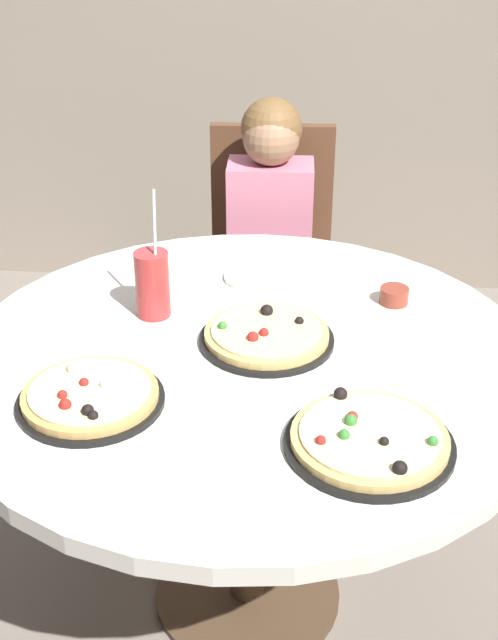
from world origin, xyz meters
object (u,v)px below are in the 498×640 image
(dining_table, at_px, (247,385))
(chair_wooden, at_px, (270,257))
(diner_child, at_px, (268,295))
(soda_cup, at_px, (152,284))
(pizza_cheese, at_px, (266,336))
(sauce_bowl, at_px, (394,295))
(pizza_veggie, at_px, (90,397))
(pizza_pepperoni, at_px, (369,440))
(plate_small, at_px, (258,276))

(dining_table, relative_size, chair_wooden, 1.36)
(diner_child, height_order, soda_cup, diner_child)
(pizza_cheese, xyz_separation_m, sauce_bowl, (0.30, 0.21, 0.00))
(dining_table, xyz_separation_m, pizza_veggie, (-0.29, -0.23, 0.11))
(diner_child, relative_size, soda_cup, 3.52)
(soda_cup, bearing_deg, pizza_pepperoni, -44.15)
(pizza_veggie, height_order, sauce_bowl, pizza_veggie)
(dining_table, height_order, diner_child, diner_child)
(diner_child, height_order, pizza_cheese, diner_child)
(diner_child, relative_size, pizza_pepperoni, 3.42)
(dining_table, relative_size, sauce_bowl, 18.43)
(chair_wooden, bearing_deg, soda_cup, -105.72)
(dining_table, xyz_separation_m, pizza_pepperoni, (0.25, -0.32, 0.11))
(pizza_veggie, bearing_deg, sauce_bowl, 37.37)
(pizza_pepperoni, relative_size, plate_small, 1.76)
(dining_table, xyz_separation_m, pizza_cheese, (0.04, 0.04, 0.11))
(pizza_veggie, distance_m, sauce_bowl, 0.79)
(chair_wooden, height_order, sauce_bowl, chair_wooden)
(dining_table, relative_size, diner_child, 1.19)
(pizza_cheese, bearing_deg, plate_small, 97.31)
(diner_child, bearing_deg, chair_wooden, 91.50)
(sauce_bowl, height_order, plate_small, sauce_bowl)
(diner_child, bearing_deg, pizza_veggie, -106.29)
(chair_wooden, height_order, diner_child, diner_child)
(diner_child, xyz_separation_m, sauce_bowl, (0.33, -0.53, 0.29))
(pizza_pepperoni, bearing_deg, pizza_cheese, 120.17)
(pizza_cheese, bearing_deg, pizza_veggie, -141.08)
(pizza_cheese, distance_m, soda_cup, 0.30)
(chair_wooden, distance_m, soda_cup, 0.90)
(pizza_veggie, bearing_deg, pizza_pepperoni, -9.98)
(pizza_veggie, height_order, soda_cup, soda_cup)
(pizza_cheese, height_order, soda_cup, soda_cup)
(chair_wooden, distance_m, sauce_bowl, 0.83)
(dining_table, xyz_separation_m, diner_child, (0.00, 0.78, -0.18))
(dining_table, relative_size, pizza_veggie, 4.38)
(diner_child, distance_m, sauce_bowl, 0.69)
(pizza_veggie, xyz_separation_m, pizza_cheese, (0.33, 0.27, -0.00))
(pizza_cheese, bearing_deg, chair_wooden, 92.62)
(dining_table, distance_m, sauce_bowl, 0.43)
(plate_small, bearing_deg, pizza_pepperoni, -69.72)
(dining_table, xyz_separation_m, plate_small, (-0.00, 0.36, 0.09))
(pizza_veggie, xyz_separation_m, soda_cup, (0.06, 0.37, 0.06))
(dining_table, xyz_separation_m, soda_cup, (-0.23, 0.15, 0.17))
(chair_wooden, relative_size, sauce_bowl, 13.57)
(dining_table, bearing_deg, pizza_pepperoni, -52.05)
(dining_table, bearing_deg, plate_small, 90.21)
(dining_table, distance_m, chair_wooden, 0.98)
(plate_small, bearing_deg, pizza_cheese, -82.69)
(soda_cup, height_order, plate_small, soda_cup)
(sauce_bowl, bearing_deg, pizza_cheese, -144.45)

